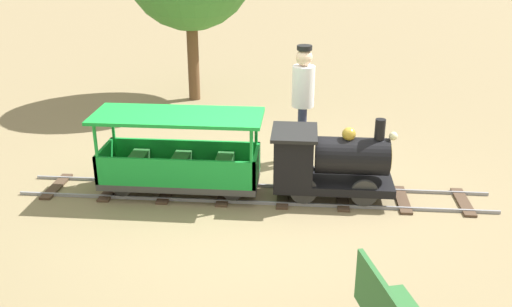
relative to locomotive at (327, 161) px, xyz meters
The scene contains 5 objects.
ground_plane 1.01m from the locomotive, 90.00° to the right, with size 60.00×60.00×0.00m, color #8C7A56.
track 0.98m from the locomotive, 90.00° to the right, with size 0.71×5.70×0.04m.
locomotive is the anchor object (origin of this frame).
passenger_car 1.76m from the locomotive, 90.00° to the right, with size 0.77×2.00×0.97m.
conductor_person 1.27m from the locomotive, 164.94° to the right, with size 0.30×0.30×1.62m.
Camera 1 is at (6.19, 0.59, 3.07)m, focal length 39.71 mm.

